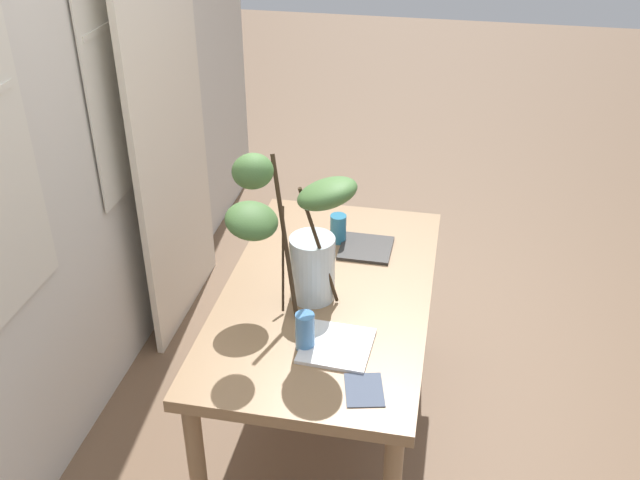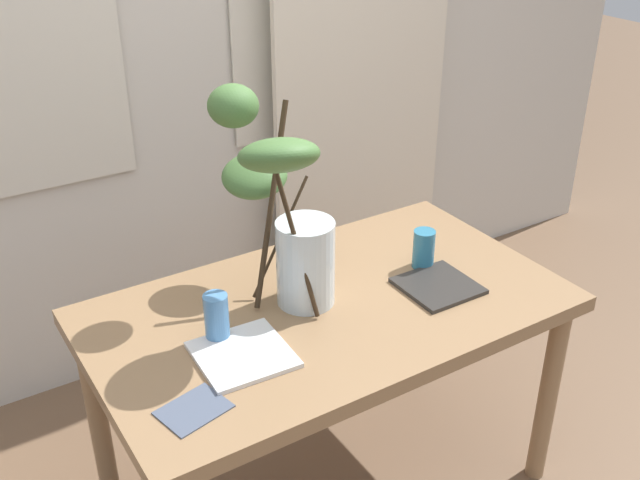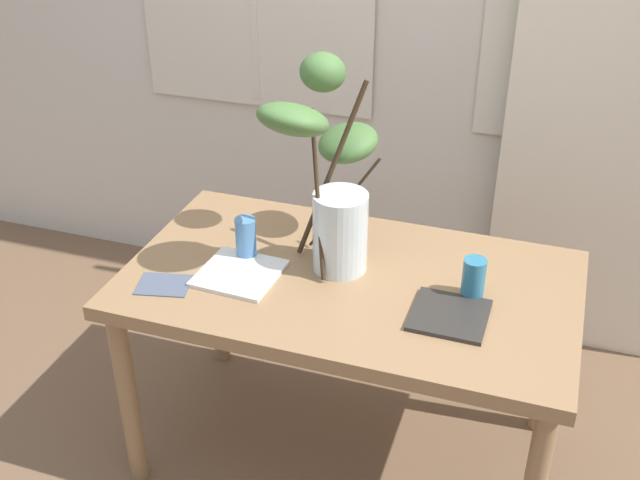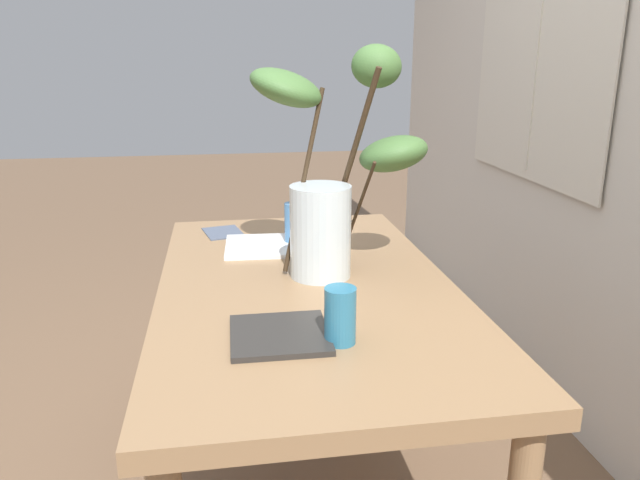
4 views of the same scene
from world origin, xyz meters
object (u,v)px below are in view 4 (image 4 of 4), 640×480
object	(u,v)px
drinking_glass_blue_left	(295,224)
drinking_glass_blue_right	(340,315)
dining_table	(306,311)
vase_with_branches	(334,171)
plate_square_right	(280,335)
plate_square_left	(263,246)

from	to	relation	value
drinking_glass_blue_left	drinking_glass_blue_right	bearing A→B (deg)	0.89
dining_table	vase_with_branches	world-z (taller)	vase_with_branches
drinking_glass_blue_right	plate_square_right	bearing A→B (deg)	-108.89
plate_square_left	drinking_glass_blue_right	bearing A→B (deg)	9.52
dining_table	vase_with_branches	xyz separation A→B (m)	(-0.09, 0.09, 0.37)
vase_with_branches	drinking_glass_blue_right	world-z (taller)	vase_with_branches
plate_square_left	vase_with_branches	bearing A→B (deg)	38.87
dining_table	drinking_glass_blue_right	bearing A→B (deg)	3.47
plate_square_left	plate_square_right	distance (m)	0.65
vase_with_branches	drinking_glass_blue_right	bearing A→B (deg)	-8.75
plate_square_left	dining_table	bearing A→B (deg)	16.11
vase_with_branches	plate_square_left	distance (m)	0.41
vase_with_branches	plate_square_left	world-z (taller)	vase_with_branches
dining_table	plate_square_left	bearing A→B (deg)	-163.89
drinking_glass_blue_left	drinking_glass_blue_right	distance (m)	0.71
dining_table	drinking_glass_blue_left	size ratio (longest dim) A/B	9.98
drinking_glass_blue_left	plate_square_right	bearing A→B (deg)	-9.69
dining_table	plate_square_right	size ratio (longest dim) A/B	6.47
dining_table	plate_square_left	distance (m)	0.35
drinking_glass_blue_left	dining_table	bearing A→B (deg)	-1.87
plate_square_left	drinking_glass_blue_left	bearing A→B (deg)	100.92
plate_square_left	plate_square_right	bearing A→B (deg)	-0.82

